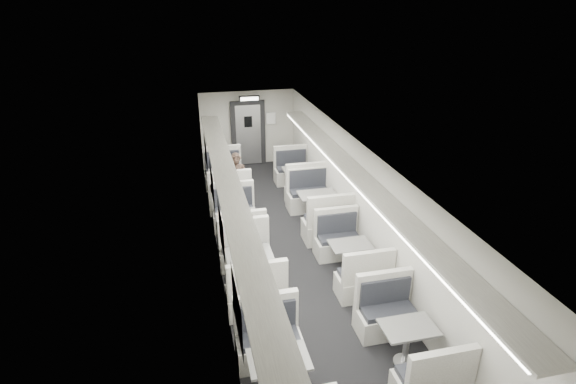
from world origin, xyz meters
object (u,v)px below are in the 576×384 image
booth_right_b (318,208)px  vestibule_door (248,134)px  booth_left_d (279,378)px  booth_right_a (298,180)px  exit_sign (249,98)px  passenger (237,181)px  booth_right_c (350,259)px  booth_right_d (406,344)px  booth_left_c (249,269)px  booth_left_a (227,185)px  booth_left_b (238,229)px

booth_right_b → vestibule_door: vestibule_door is taller
booth_left_d → vestibule_door: size_ratio=0.96×
booth_right_a → exit_sign: 3.04m
passenger → exit_sign: 3.26m
booth_right_a → booth_right_c: (0.00, -4.16, -0.02)m
booth_right_d → passenger: (-1.78, 5.97, 0.41)m
booth_left_c → booth_right_b: booth_right_b is taller
booth_right_a → vestibule_door: 2.89m
booth_right_c → booth_right_d: size_ratio=1.00×
booth_left_d → exit_sign: 9.21m
booth_left_d → exit_sign: size_ratio=3.25×
booth_left_c → passenger: bearing=86.4°
booth_left_c → vestibule_door: (1.00, 6.74, 0.66)m
booth_right_d → passenger: size_ratio=1.30×
booth_right_c → vestibule_door: size_ratio=0.94×
booth_left_a → passenger: 0.84m
exit_sign → booth_left_d: bearing=-96.4°
vestibule_door → booth_right_a: bearing=-69.1°
booth_left_a → booth_right_c: booth_left_a is taller
booth_left_b → booth_right_c: bearing=-40.5°
booth_right_a → exit_sign: bearing=115.1°
booth_right_b → passenger: (-1.78, 1.28, 0.36)m
booth_left_b → booth_left_a: bearing=90.0°
booth_right_a → booth_right_d: bearing=-90.0°
booth_left_b → booth_right_b: size_ratio=0.93×
booth_right_a → vestibule_door: vestibule_door is taller
booth_left_b → passenger: size_ratio=1.37×
booth_left_c → booth_right_a: 4.58m
passenger → exit_sign: (0.78, 2.78, 1.52)m
exit_sign → booth_right_d: bearing=-83.5°
passenger → booth_right_a: bearing=32.4°
exit_sign → booth_left_b: bearing=-102.3°
booth_right_d → booth_left_c: bearing=128.7°
booth_left_a → booth_right_b: booth_right_b is taller
booth_left_d → exit_sign: (1.00, 8.95, 1.92)m
booth_right_c → exit_sign: exit_sign is taller
booth_left_a → passenger: passenger is taller
booth_left_c → booth_right_c: (2.00, -0.05, -0.03)m
booth_right_b → passenger: size_ratio=1.48×
booth_right_d → passenger: 6.24m
booth_left_c → booth_right_b: bearing=47.7°
booth_right_c → vestibule_door: 6.89m
booth_left_a → vestibule_door: 2.80m
booth_right_d → vestibule_door: (-1.00, 9.23, 0.69)m
booth_right_a → passenger: passenger is taller
booth_right_a → booth_left_d: bearing=-106.4°
booth_right_a → exit_sign: size_ratio=3.31×
booth_right_a → passenger: 1.93m
booth_left_d → booth_right_b: bearing=67.8°
booth_left_b → booth_right_b: (2.00, 0.53, 0.03)m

